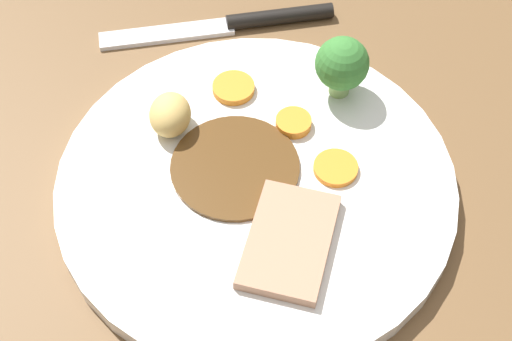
{
  "coord_description": "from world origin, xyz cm",
  "views": [
    {
      "loc": [
        -30.26,
        8.68,
        46.07
      ],
      "look_at": [
        -2.03,
        0.61,
        6.0
      ],
      "focal_mm": 54.11,
      "sensor_mm": 36.0,
      "label": 1
    }
  ],
  "objects_px": {
    "carrot_coin_side": "(293,123)",
    "knife": "(239,23)",
    "roast_potato_left": "(170,115)",
    "carrot_coin_front": "(336,168)",
    "broccoli_floret": "(342,65)",
    "carrot_coin_back": "(235,88)",
    "meat_slice_main": "(291,241)",
    "dinner_plate": "(256,186)"
  },
  "relations": [
    {
      "from": "carrot_coin_back",
      "to": "broccoli_floret",
      "type": "distance_m",
      "value": 0.08
    },
    {
      "from": "dinner_plate",
      "to": "carrot_coin_back",
      "type": "xyz_separation_m",
      "value": [
        0.08,
        -0.01,
        0.01
      ]
    },
    {
      "from": "meat_slice_main",
      "to": "knife",
      "type": "distance_m",
      "value": 0.21
    },
    {
      "from": "dinner_plate",
      "to": "carrot_coin_side",
      "type": "bearing_deg",
      "value": -45.4
    },
    {
      "from": "broccoli_floret",
      "to": "carrot_coin_back",
      "type": "bearing_deg",
      "value": 73.25
    },
    {
      "from": "carrot_coin_front",
      "to": "broccoli_floret",
      "type": "bearing_deg",
      "value": -21.28
    },
    {
      "from": "dinner_plate",
      "to": "carrot_coin_front",
      "type": "bearing_deg",
      "value": -97.42
    },
    {
      "from": "dinner_plate",
      "to": "carrot_coin_back",
      "type": "height_order",
      "value": "carrot_coin_back"
    },
    {
      "from": "dinner_plate",
      "to": "meat_slice_main",
      "type": "xyz_separation_m",
      "value": [
        -0.05,
        -0.01,
        0.01
      ]
    },
    {
      "from": "broccoli_floret",
      "to": "knife",
      "type": "distance_m",
      "value": 0.11
    },
    {
      "from": "meat_slice_main",
      "to": "broccoli_floret",
      "type": "distance_m",
      "value": 0.13
    },
    {
      "from": "carrot_coin_front",
      "to": "knife",
      "type": "bearing_deg",
      "value": 7.83
    },
    {
      "from": "carrot_coin_back",
      "to": "carrot_coin_side",
      "type": "xyz_separation_m",
      "value": [
        -0.04,
        -0.03,
        0.0
      ]
    },
    {
      "from": "meat_slice_main",
      "to": "carrot_coin_back",
      "type": "bearing_deg",
      "value": 0.18
    },
    {
      "from": "dinner_plate",
      "to": "meat_slice_main",
      "type": "distance_m",
      "value": 0.05
    },
    {
      "from": "carrot_coin_back",
      "to": "broccoli_floret",
      "type": "relative_size",
      "value": 0.64
    },
    {
      "from": "dinner_plate",
      "to": "roast_potato_left",
      "type": "bearing_deg",
      "value": 36.54
    },
    {
      "from": "carrot_coin_side",
      "to": "knife",
      "type": "bearing_deg",
      "value": 3.37
    },
    {
      "from": "carrot_coin_front",
      "to": "broccoli_floret",
      "type": "xyz_separation_m",
      "value": [
        0.07,
        -0.03,
        0.02
      ]
    },
    {
      "from": "carrot_coin_side",
      "to": "carrot_coin_back",
      "type": "bearing_deg",
      "value": 35.21
    },
    {
      "from": "dinner_plate",
      "to": "broccoli_floret",
      "type": "distance_m",
      "value": 0.1
    },
    {
      "from": "roast_potato_left",
      "to": "carrot_coin_side",
      "type": "xyz_separation_m",
      "value": [
        -0.02,
        -0.08,
        -0.01
      ]
    },
    {
      "from": "meat_slice_main",
      "to": "carrot_coin_back",
      "type": "distance_m",
      "value": 0.13
    },
    {
      "from": "carrot_coin_front",
      "to": "knife",
      "type": "xyz_separation_m",
      "value": [
        0.16,
        0.02,
        -0.01
      ]
    },
    {
      "from": "carrot_coin_back",
      "to": "carrot_coin_side",
      "type": "distance_m",
      "value": 0.05
    },
    {
      "from": "carrot_coin_front",
      "to": "carrot_coin_back",
      "type": "height_order",
      "value": "carrot_coin_back"
    },
    {
      "from": "broccoli_floret",
      "to": "dinner_plate",
      "type": "bearing_deg",
      "value": 126.78
    },
    {
      "from": "roast_potato_left",
      "to": "knife",
      "type": "height_order",
      "value": "roast_potato_left"
    },
    {
      "from": "roast_potato_left",
      "to": "carrot_coin_back",
      "type": "relative_size",
      "value": 1.14
    },
    {
      "from": "broccoli_floret",
      "to": "carrot_coin_side",
      "type": "bearing_deg",
      "value": 117.89
    },
    {
      "from": "roast_potato_left",
      "to": "carrot_coin_front",
      "type": "distance_m",
      "value": 0.12
    },
    {
      "from": "carrot_coin_side",
      "to": "broccoli_floret",
      "type": "relative_size",
      "value": 0.53
    },
    {
      "from": "roast_potato_left",
      "to": "knife",
      "type": "bearing_deg",
      "value": -37.21
    },
    {
      "from": "carrot_coin_front",
      "to": "knife",
      "type": "distance_m",
      "value": 0.17
    },
    {
      "from": "meat_slice_main",
      "to": "knife",
      "type": "xyz_separation_m",
      "value": [
        0.21,
        -0.02,
        -0.01
      ]
    },
    {
      "from": "carrot_coin_front",
      "to": "carrot_coin_side",
      "type": "height_order",
      "value": "carrot_coin_side"
    },
    {
      "from": "dinner_plate",
      "to": "carrot_coin_front",
      "type": "height_order",
      "value": "carrot_coin_front"
    },
    {
      "from": "carrot_coin_front",
      "to": "broccoli_floret",
      "type": "height_order",
      "value": "broccoli_floret"
    },
    {
      "from": "carrot_coin_back",
      "to": "carrot_coin_front",
      "type": "bearing_deg",
      "value": -152.17
    },
    {
      "from": "knife",
      "to": "dinner_plate",
      "type": "bearing_deg",
      "value": 85.05
    },
    {
      "from": "meat_slice_main",
      "to": "roast_potato_left",
      "type": "relative_size",
      "value": 2.25
    },
    {
      "from": "dinner_plate",
      "to": "knife",
      "type": "bearing_deg",
      "value": -10.98
    }
  ]
}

